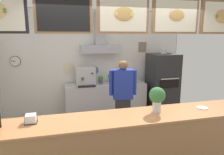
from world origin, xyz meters
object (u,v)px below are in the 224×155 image
at_px(pizza_oven, 162,86).
at_px(shop_worker, 123,99).
at_px(potted_rosemary, 131,77).
at_px(condiment_plate, 202,108).
at_px(basil_vase, 157,98).
at_px(potted_sage, 101,79).
at_px(espresso_machine, 85,76).
at_px(napkin_holder, 31,119).
at_px(potted_basil, 112,77).

distance_m(pizza_oven, shop_worker, 1.73).
distance_m(pizza_oven, potted_rosemary, 0.84).
distance_m(potted_rosemary, condiment_plate, 2.48).
bearing_deg(shop_worker, pizza_oven, -133.74).
height_order(potted_rosemary, basil_vase, basil_vase).
bearing_deg(pizza_oven, basil_vase, -119.35).
bearing_deg(potted_sage, espresso_machine, -176.63).
distance_m(napkin_holder, basil_vase, 1.72).
relative_size(potted_rosemary, basil_vase, 0.63).
height_order(pizza_oven, shop_worker, pizza_oven).
xyz_separation_m(napkin_holder, condiment_plate, (2.45, -0.06, -0.04)).
bearing_deg(napkin_holder, condiment_plate, -1.50).
relative_size(shop_worker, condiment_plate, 10.03).
height_order(potted_basil, potted_rosemary, potted_basil).
distance_m(pizza_oven, condiment_plate, 2.28).
height_order(espresso_machine, potted_rosemary, espresso_machine).
height_order(shop_worker, condiment_plate, shop_worker).
bearing_deg(potted_basil, shop_worker, -95.15).
height_order(condiment_plate, basil_vase, basil_vase).
bearing_deg(potted_basil, napkin_holder, -124.80).
distance_m(espresso_machine, potted_basil, 0.70).
relative_size(pizza_oven, napkin_holder, 11.29).
distance_m(pizza_oven, napkin_holder, 3.65).
xyz_separation_m(potted_rosemary, condiment_plate, (0.28, -2.47, -0.02)).
height_order(pizza_oven, basil_vase, pizza_oven).
bearing_deg(shop_worker, potted_rosemary, -106.13).
height_order(shop_worker, potted_basil, shop_worker).
bearing_deg(potted_rosemary, potted_basil, 179.89).
xyz_separation_m(potted_basil, condiment_plate, (0.78, -2.47, -0.03)).
xyz_separation_m(shop_worker, potted_basil, (0.12, 1.29, 0.18)).
xyz_separation_m(pizza_oven, napkin_holder, (-2.94, -2.15, 0.25)).
distance_m(pizza_oven, potted_basil, 1.32).
xyz_separation_m(shop_worker, espresso_machine, (-0.58, 1.24, 0.26)).
xyz_separation_m(espresso_machine, potted_rosemary, (1.19, 0.05, -0.08)).
relative_size(potted_sage, napkin_holder, 1.27).
bearing_deg(napkin_holder, potted_sage, 60.09).
bearing_deg(potted_basil, potted_sage, -173.93).
relative_size(espresso_machine, potted_sage, 2.47).
distance_m(espresso_machine, napkin_holder, 2.55).
relative_size(shop_worker, potted_sage, 8.33).
bearing_deg(espresso_machine, pizza_oven, -5.72).
bearing_deg(napkin_holder, basil_vase, -1.36).
height_order(espresso_machine, potted_basil, espresso_machine).
bearing_deg(pizza_oven, potted_rosemary, 161.96).
xyz_separation_m(pizza_oven, espresso_machine, (-1.96, 0.20, 0.31)).
distance_m(shop_worker, condiment_plate, 1.49).
bearing_deg(potted_rosemary, napkin_holder, -132.09).
xyz_separation_m(potted_basil, basil_vase, (0.04, -2.45, 0.17)).
bearing_deg(espresso_machine, potted_sage, 3.37).
bearing_deg(basil_vase, potted_rosemary, 79.27).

